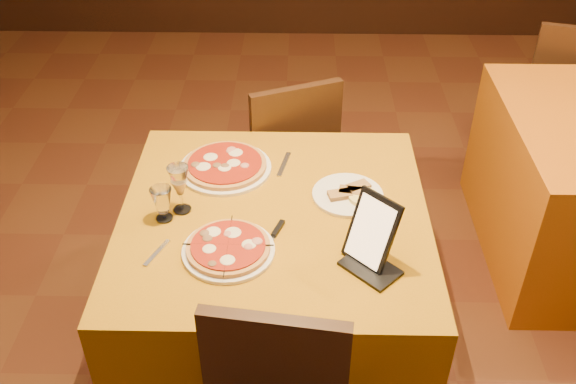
{
  "coord_description": "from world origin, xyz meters",
  "views": [
    {
      "loc": [
        -0.28,
        -1.63,
        2.18
      ],
      "look_at": [
        -0.32,
        0.12,
        0.86
      ],
      "focal_mm": 40.0,
      "sensor_mm": 36.0,
      "label": 1
    }
  ],
  "objects_px": {
    "pizza_near": "(228,249)",
    "tablet": "(372,231)",
    "chair_side_far": "(561,91)",
    "pizza_far": "(225,166)",
    "chair_main_far": "(281,154)",
    "water_glass": "(163,204)",
    "main_table": "(275,288)",
    "wine_glass": "(180,189)"
  },
  "relations": [
    {
      "from": "water_glass",
      "to": "wine_glass",
      "type": "bearing_deg",
      "value": 41.62
    },
    {
      "from": "chair_side_far",
      "to": "water_glass",
      "type": "bearing_deg",
      "value": 53.86
    },
    {
      "from": "pizza_near",
      "to": "chair_main_far",
      "type": "bearing_deg",
      "value": 82.16
    },
    {
      "from": "main_table",
      "to": "chair_side_far",
      "type": "xyz_separation_m",
      "value": [
        1.57,
        1.5,
        0.08
      ]
    },
    {
      "from": "tablet",
      "to": "chair_side_far",
      "type": "bearing_deg",
      "value": 98.82
    },
    {
      "from": "water_glass",
      "to": "tablet",
      "type": "relative_size",
      "value": 0.53
    },
    {
      "from": "chair_side_far",
      "to": "pizza_near",
      "type": "height_order",
      "value": "chair_side_far"
    },
    {
      "from": "wine_glass",
      "to": "water_glass",
      "type": "relative_size",
      "value": 1.46
    },
    {
      "from": "pizza_near",
      "to": "tablet",
      "type": "bearing_deg",
      "value": -2.69
    },
    {
      "from": "chair_main_far",
      "to": "pizza_near",
      "type": "relative_size",
      "value": 2.95
    },
    {
      "from": "chair_main_far",
      "to": "wine_glass",
      "type": "distance_m",
      "value": 0.96
    },
    {
      "from": "chair_main_far",
      "to": "water_glass",
      "type": "relative_size",
      "value": 7.0
    },
    {
      "from": "pizza_near",
      "to": "water_glass",
      "type": "distance_m",
      "value": 0.3
    },
    {
      "from": "chair_side_far",
      "to": "pizza_far",
      "type": "bearing_deg",
      "value": 50.5
    },
    {
      "from": "main_table",
      "to": "pizza_far",
      "type": "height_order",
      "value": "pizza_far"
    },
    {
      "from": "pizza_near",
      "to": "tablet",
      "type": "relative_size",
      "value": 1.26
    },
    {
      "from": "pizza_near",
      "to": "water_glass",
      "type": "relative_size",
      "value": 2.37
    },
    {
      "from": "chair_main_far",
      "to": "tablet",
      "type": "relative_size",
      "value": 3.73
    },
    {
      "from": "main_table",
      "to": "chair_side_far",
      "type": "bearing_deg",
      "value": 43.72
    },
    {
      "from": "main_table",
      "to": "tablet",
      "type": "height_order",
      "value": "tablet"
    },
    {
      "from": "main_table",
      "to": "pizza_far",
      "type": "bearing_deg",
      "value": 126.98
    },
    {
      "from": "pizza_far",
      "to": "wine_glass",
      "type": "bearing_deg",
      "value": -116.57
    },
    {
      "from": "main_table",
      "to": "tablet",
      "type": "distance_m",
      "value": 0.63
    },
    {
      "from": "chair_main_far",
      "to": "pizza_far",
      "type": "height_order",
      "value": "chair_main_far"
    },
    {
      "from": "chair_main_far",
      "to": "pizza_far",
      "type": "distance_m",
      "value": 0.67
    },
    {
      "from": "tablet",
      "to": "pizza_far",
      "type": "bearing_deg",
      "value": -179.12
    },
    {
      "from": "pizza_far",
      "to": "wine_glass",
      "type": "distance_m",
      "value": 0.3
    },
    {
      "from": "pizza_near",
      "to": "wine_glass",
      "type": "relative_size",
      "value": 1.62
    },
    {
      "from": "tablet",
      "to": "wine_glass",
      "type": "bearing_deg",
      "value": -155.78
    },
    {
      "from": "water_glass",
      "to": "tablet",
      "type": "xyz_separation_m",
      "value": [
        0.7,
        -0.19,
        0.06
      ]
    },
    {
      "from": "pizza_near",
      "to": "wine_glass",
      "type": "distance_m",
      "value": 0.3
    },
    {
      "from": "tablet",
      "to": "chair_main_far",
      "type": "bearing_deg",
      "value": 151.44
    },
    {
      "from": "chair_main_far",
      "to": "tablet",
      "type": "bearing_deg",
      "value": 84.31
    },
    {
      "from": "main_table",
      "to": "wine_glass",
      "type": "distance_m",
      "value": 0.57
    },
    {
      "from": "chair_main_far",
      "to": "chair_side_far",
      "type": "relative_size",
      "value": 1.0
    },
    {
      "from": "main_table",
      "to": "chair_main_far",
      "type": "height_order",
      "value": "chair_main_far"
    },
    {
      "from": "chair_side_far",
      "to": "main_table",
      "type": "bearing_deg",
      "value": 59.33
    },
    {
      "from": "main_table",
      "to": "tablet",
      "type": "bearing_deg",
      "value": -35.94
    },
    {
      "from": "chair_main_far",
      "to": "water_glass",
      "type": "height_order",
      "value": "chair_main_far"
    },
    {
      "from": "main_table",
      "to": "water_glass",
      "type": "xyz_separation_m",
      "value": [
        -0.38,
        -0.04,
        0.44
      ]
    },
    {
      "from": "pizza_far",
      "to": "water_glass",
      "type": "bearing_deg",
      "value": -121.03
    },
    {
      "from": "pizza_near",
      "to": "wine_glass",
      "type": "xyz_separation_m",
      "value": [
        -0.19,
        0.22,
        0.08
      ]
    }
  ]
}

